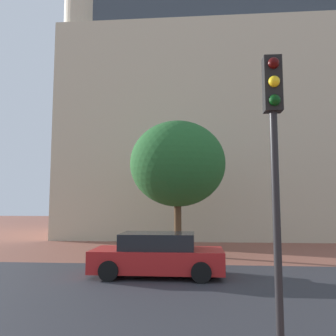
{
  "coord_description": "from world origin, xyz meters",
  "views": [
    {
      "loc": [
        0.58,
        -0.92,
        2.42
      ],
      "look_at": [
        -0.32,
        10.0,
        3.56
      ],
      "focal_mm": 37.23,
      "sensor_mm": 36.0,
      "label": 1
    }
  ],
  "objects": [
    {
      "name": "landmark_building",
      "position": [
        1.58,
        28.29,
        9.83
      ],
      "size": [
        22.26,
        13.53,
        33.62
      ],
      "color": "beige",
      "rests_on": "ground_plane"
    },
    {
      "name": "tree_curb_far",
      "position": [
        -0.35,
        16.07,
        4.4
      ],
      "size": [
        4.67,
        4.67,
        6.51
      ],
      "color": "#4C3823",
      "rests_on": "ground_plane"
    },
    {
      "name": "street_asphalt_strip",
      "position": [
        0.0,
        9.3,
        0.0
      ],
      "size": [
        120.0,
        8.24,
        0.0
      ],
      "primitive_type": "cube",
      "color": "#2D2D33",
      "rests_on": "ground_plane"
    },
    {
      "name": "ground_plane",
      "position": [
        0.0,
        10.0,
        0.0
      ],
      "size": [
        120.0,
        120.0,
        0.0
      ],
      "primitive_type": "plane",
      "color": "brown"
    },
    {
      "name": "car_red",
      "position": [
        -0.77,
        11.11,
        0.69
      ],
      "size": [
        4.42,
        2.1,
        1.44
      ],
      "color": "red",
      "rests_on": "ground_plane"
    },
    {
      "name": "traffic_light_pole",
      "position": [
        1.8,
        4.59,
        3.33
      ],
      "size": [
        0.28,
        0.34,
        4.78
      ],
      "color": "black",
      "rests_on": "ground_plane"
    }
  ]
}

